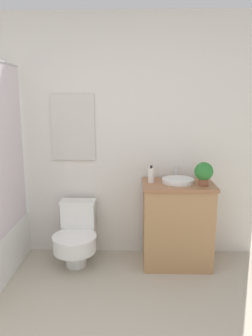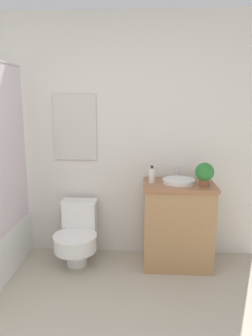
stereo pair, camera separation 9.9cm
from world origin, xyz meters
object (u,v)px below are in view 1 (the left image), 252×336
Objects in this scene: soap_bottle at (151,175)px; potted_plant at (204,173)px; toilet at (76,235)px; sink at (178,180)px.

soap_bottle is 0.75× the size of potted_plant.
potted_plant is (1.24, -0.06, 0.67)m from toilet.
sink reaches higher than toilet.
soap_bottle is (0.75, 0.04, 0.62)m from toilet.
toilet is 3.64× the size of soap_bottle.
potted_plant is (0.22, -0.11, 0.11)m from sink.
toilet is at bearing -177.30° from sink.
sink is 2.05× the size of soap_bottle.
potted_plant reaches higher than soap_bottle.
sink is at bearing 1.48° from soap_bottle.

